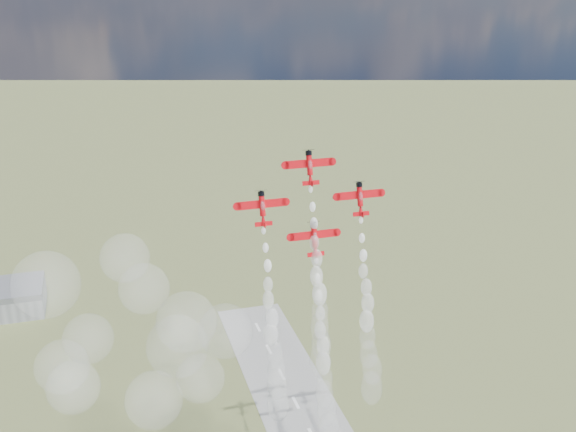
% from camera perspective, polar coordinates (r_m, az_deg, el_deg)
% --- Properties ---
extents(plane_lead, '(11.82, 4.55, 8.28)m').
position_cam_1_polar(plane_lead, '(160.75, 1.84, 4.18)').
color(plane_lead, red).
rests_on(plane_lead, ground).
extents(plane_left, '(11.82, 4.55, 8.28)m').
position_cam_1_polar(plane_left, '(157.99, -2.19, 0.72)').
color(plane_left, red).
rests_on(plane_left, ground).
extents(plane_right, '(11.82, 4.55, 8.28)m').
position_cam_1_polar(plane_right, '(165.37, 6.11, 1.52)').
color(plane_right, red).
rests_on(plane_right, ground).
extents(plane_slot, '(11.82, 4.55, 8.28)m').
position_cam_1_polar(plane_slot, '(162.21, 2.26, -1.90)').
color(plane_slot, red).
rests_on(plane_slot, ground).
extents(smoke_trail_lead, '(5.38, 13.78, 44.16)m').
position_cam_1_polar(smoke_trail_lead, '(166.38, 2.69, -9.26)').
color(smoke_trail_lead, white).
rests_on(smoke_trail_lead, plane_lead).
extents(smoke_trail_left, '(5.21, 13.70, 44.29)m').
position_cam_1_polar(smoke_trail_left, '(166.12, -1.08, -12.71)').
color(smoke_trail_left, white).
rests_on(smoke_trail_left, plane_left).
extents(smoke_trail_right, '(5.48, 14.46, 43.97)m').
position_cam_1_polar(smoke_trail_right, '(172.78, 6.91, -11.38)').
color(smoke_trail_right, white).
rests_on(smoke_trail_right, plane_right).
extents(smoke_trail_slot, '(5.42, 14.07, 44.20)m').
position_cam_1_polar(smoke_trail_slot, '(171.88, 3.20, -14.78)').
color(smoke_trail_slot, white).
rests_on(smoke_trail_slot, plane_slot).
extents(drifted_smoke_cloud, '(60.04, 36.87, 51.49)m').
position_cam_1_polar(drifted_smoke_cloud, '(187.77, -12.68, -9.86)').
color(drifted_smoke_cloud, white).
rests_on(drifted_smoke_cloud, ground).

